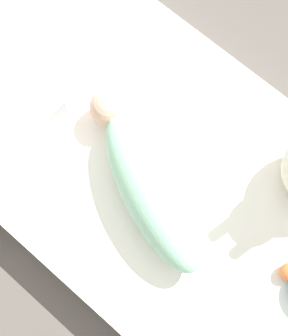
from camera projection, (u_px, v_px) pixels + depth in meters
ground_plane at (137, 161)px, 1.38m from camera, size 12.00×12.00×0.00m
bed_mattress at (137, 155)px, 1.31m from camera, size 1.56×0.76×0.13m
swaddled_baby at (147, 182)px, 1.16m from camera, size 0.51×0.31×0.14m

